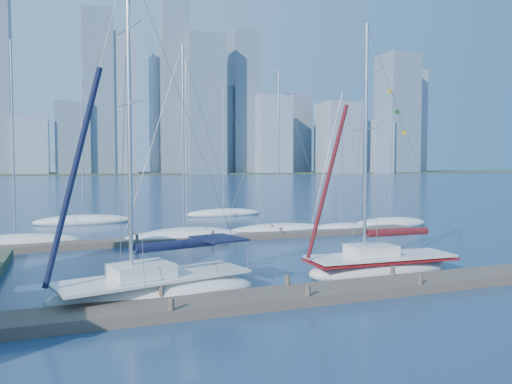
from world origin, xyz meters
name	(u,v)px	position (x,y,z in m)	size (l,w,h in m)	color
ground	(297,301)	(0.00, 0.00, 0.00)	(700.00, 700.00, 0.00)	navy
near_dock	(297,295)	(0.00, 0.00, 0.20)	(26.00, 2.00, 0.40)	#4A4036
far_dock	(223,237)	(2.00, 16.00, 0.18)	(30.00, 1.80, 0.36)	#4A4036
far_shore	(80,174)	(0.00, 320.00, 0.00)	(800.00, 100.00, 1.50)	#38472D
sailboat_navy	(155,272)	(-5.04, 2.06, 1.08)	(8.31, 4.48, 13.26)	white
sailboat_maroon	(380,253)	(5.77, 2.91, 1.00)	(7.68, 2.76, 12.22)	white
bg_boat_0	(16,243)	(-11.20, 17.65, 0.28)	(8.21, 4.59, 13.34)	white
bg_boat_1	(184,237)	(-0.65, 16.60, 0.27)	(8.68, 4.53, 13.75)	white
bg_boat_2	(187,234)	(-0.18, 17.62, 0.27)	(7.09, 2.69, 12.83)	white
bg_boat_3	(278,230)	(6.81, 17.48, 0.26)	(8.23, 2.45, 12.60)	white
bg_boat_4	(341,229)	(11.91, 16.91, 0.24)	(6.18, 3.15, 11.22)	white
bg_boat_5	(390,223)	(17.54, 18.35, 0.26)	(7.19, 2.82, 11.96)	white
bg_boat_6	(84,221)	(-6.76, 29.73, 0.27)	(8.69, 3.74, 13.21)	white
bg_boat_7	(224,213)	(7.02, 32.20, 0.26)	(8.28, 4.24, 13.55)	white
skyline	(126,114)	(26.11, 290.42, 36.24)	(504.09, 51.31, 113.78)	#8595AC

